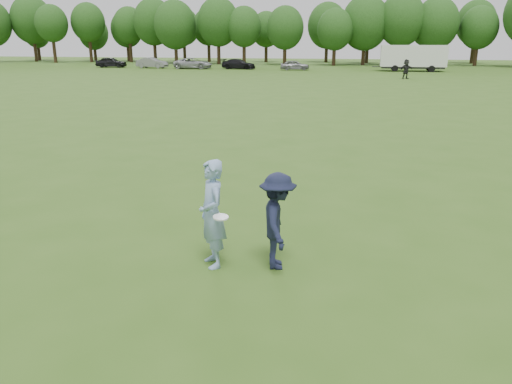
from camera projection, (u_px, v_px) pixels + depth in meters
ground at (209, 270)px, 8.89m from camera, size 200.00×200.00×0.00m
thrower at (212, 214)px, 8.83m from camera, size 0.78×0.86×1.96m
defender at (278, 221)px, 8.79m from camera, size 0.87×1.24×1.75m
player_far_d at (406, 69)px, 51.11m from camera, size 1.85×1.48×1.97m
car_a at (111, 62)px, 71.73m from camera, size 4.45×2.06×1.48m
car_b at (152, 63)px, 70.18m from camera, size 4.50×1.89×1.44m
car_c at (193, 63)px, 68.51m from camera, size 5.26×2.45×1.46m
car_d at (239, 64)px, 67.88m from camera, size 4.79×2.33×1.34m
car_e at (295, 65)px, 65.62m from camera, size 3.97×1.98×1.30m
disc_in_play at (221, 217)px, 8.47m from camera, size 0.32×0.32×0.06m
cargo_trailer at (413, 57)px, 62.88m from camera, size 9.00×2.75×3.20m
treeline at (365, 24)px, 78.55m from camera, size 130.35×18.39×11.74m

